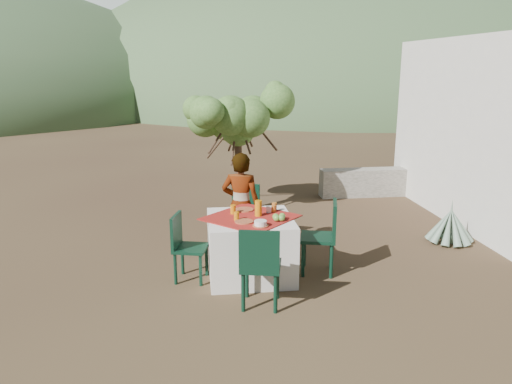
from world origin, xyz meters
TOP-DOWN VIEW (x-y plane):
  - ground at (0.00, 0.00)m, footprint 160.00×160.00m
  - table at (0.47, -0.22)m, footprint 1.30×1.30m
  - chair_far at (0.50, 0.87)m, footprint 0.54×0.54m
  - chair_near at (0.47, -1.10)m, footprint 0.51×0.51m
  - chair_left at (-0.33, -0.25)m, footprint 0.47×0.47m
  - chair_right at (1.40, -0.25)m, footprint 0.53×0.53m
  - person at (0.42, 0.47)m, footprint 0.61×0.49m
  - shrub_tree at (0.64, 2.63)m, footprint 1.69×1.66m
  - agave at (3.54, 0.61)m, footprint 0.68×0.69m
  - stone_wall at (3.60, 3.40)m, footprint 2.60×0.35m
  - hill_near_right at (12.00, 36.00)m, footprint 48.00×48.00m
  - hill_far_center at (-4.00, 52.00)m, footprint 60.00×60.00m
  - hill_far_right at (28.00, 46.00)m, footprint 36.00×36.00m
  - plate_far at (0.43, 0.08)m, footprint 0.24×0.24m
  - plate_near at (0.37, -0.41)m, footprint 0.22×0.22m
  - glass_far at (0.27, -0.06)m, footprint 0.07×0.07m
  - glass_near at (0.29, -0.33)m, footprint 0.06×0.06m
  - juice_pitcher at (0.57, -0.19)m, footprint 0.09×0.09m
  - bowl_plate at (0.55, -0.59)m, footprint 0.19×0.19m
  - white_bowl at (0.55, -0.59)m, footprint 0.15×0.15m
  - jar_left at (0.79, -0.04)m, footprint 0.06×0.06m
  - jar_right at (0.81, 0.03)m, footprint 0.06×0.06m
  - napkin_holder at (0.72, -0.07)m, footprint 0.07×0.05m
  - fruit_cluster at (0.79, -0.41)m, footprint 0.16×0.15m

SIDE VIEW (x-z plane):
  - ground at x=0.00m, z-range 0.00..0.00m
  - hill_near_right at x=12.00m, z-range -10.00..10.00m
  - hill_far_center at x=-4.00m, z-range -12.00..12.00m
  - hill_far_right at x=28.00m, z-range -7.00..7.00m
  - agave at x=3.54m, z-range -0.12..0.61m
  - stone_wall at x=3.60m, z-range 0.00..0.55m
  - table at x=0.47m, z-range 0.00..0.76m
  - chair_left at x=-0.33m, z-range 0.05..0.87m
  - chair_far at x=0.50m, z-range 0.05..0.95m
  - chair_near at x=0.47m, z-range 0.05..0.97m
  - chair_right at x=1.40m, z-range 0.05..0.98m
  - person at x=0.42m, z-range 0.00..1.44m
  - bowl_plate at x=0.55m, z-range 0.76..0.77m
  - plate_far at x=0.43m, z-range 0.76..0.78m
  - plate_near at x=0.37m, z-range 0.76..0.78m
  - white_bowl at x=0.55m, z-range 0.77..0.83m
  - fruit_cluster at x=0.79m, z-range 0.76..0.84m
  - napkin_holder at x=0.72m, z-range 0.76..0.85m
  - jar_left at x=0.79m, z-range 0.76..0.85m
  - jar_right at x=0.81m, z-range 0.76..0.86m
  - glass_near at x=0.29m, z-range 0.76..0.86m
  - glass_far at x=0.27m, z-range 0.76..0.87m
  - juice_pitcher at x=0.57m, z-range 0.76..0.96m
  - shrub_tree at x=0.64m, z-range 0.58..2.57m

